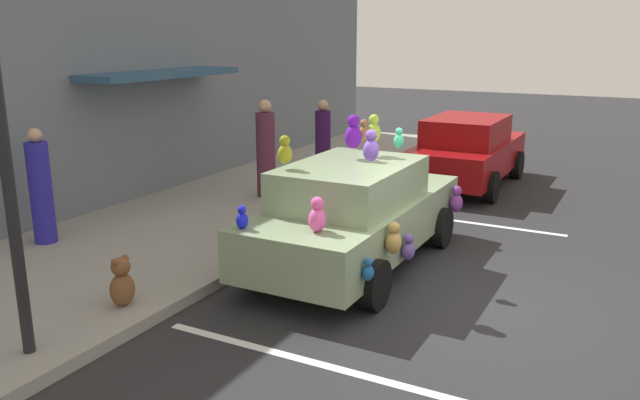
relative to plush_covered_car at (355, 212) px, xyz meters
The scene contains 12 objects.
ground_plane 2.09m from the plush_covered_car, 111.73° to the right, with size 60.00×60.00×0.00m, color #262628.
sidewalk 3.37m from the plush_covered_car, 102.53° to the left, with size 24.00×4.00×0.15m, color gray.
storefront_building 5.90m from the plush_covered_car, 97.36° to the left, with size 24.00×1.25×6.40m.
parking_stripe_front 3.13m from the plush_covered_car, 15.14° to the right, with size 0.12×3.60×0.01m, color silver.
parking_stripe_rear 3.03m from the plush_covered_car, 164.33° to the right, with size 0.12×3.60×0.01m, color silver.
plush_covered_car is the anchor object (origin of this frame).
parked_sedan_behind 5.72m from the plush_covered_car, ahead, with size 4.07×1.91×1.54m.
teddy_bear_on_sidewalk 3.39m from the plush_covered_car, 149.70° to the left, with size 0.32×0.27×0.62m.
street_lamp_post 4.85m from the plush_covered_car, 157.91° to the left, with size 0.28×0.28×3.84m.
pedestrian_near_shopfront 3.89m from the plush_covered_car, 51.91° to the left, with size 0.37×0.37×1.91m.
pedestrian_walking_past 5.98m from the plush_covered_car, 32.15° to the left, with size 0.36×0.36×1.66m.
pedestrian_by_lamp 4.82m from the plush_covered_car, 110.56° to the left, with size 0.34×0.34×1.78m.
Camera 1 is at (-7.34, -1.90, 3.31)m, focal length 35.84 mm.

